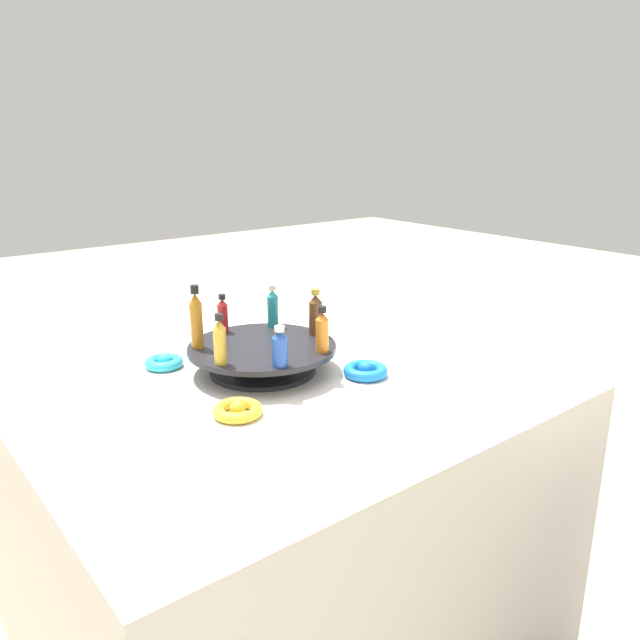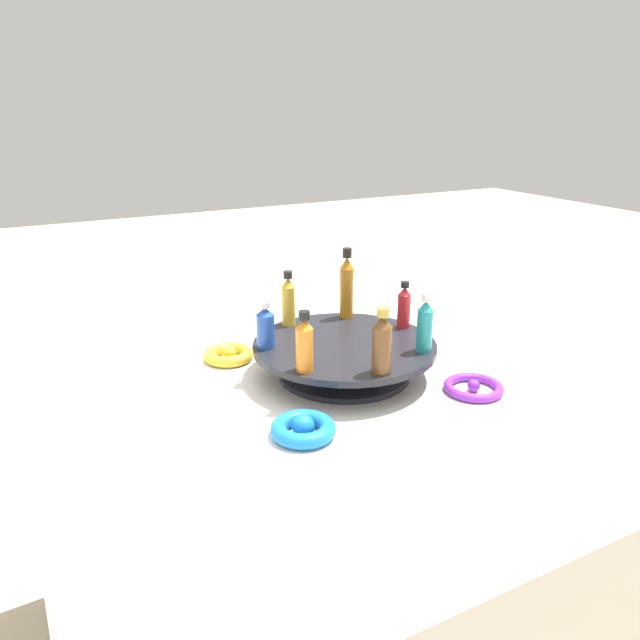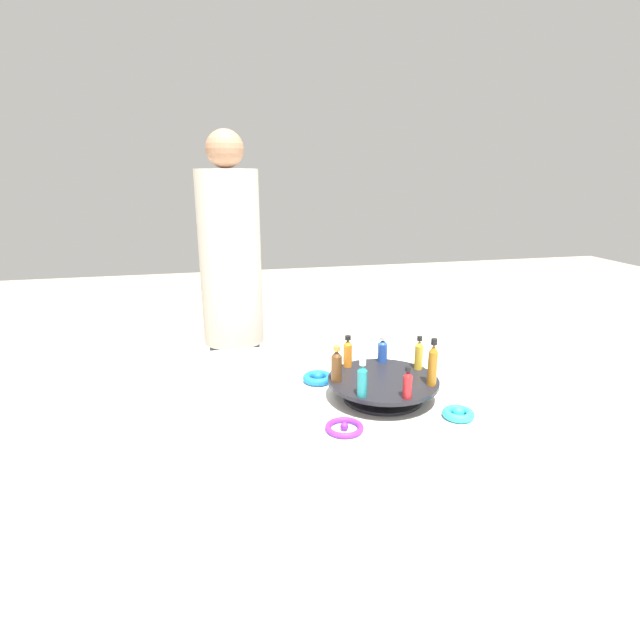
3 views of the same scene
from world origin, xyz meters
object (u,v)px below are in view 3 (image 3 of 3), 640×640
object	(u,v)px
bottle_blue	(383,350)
bottle_orange	(348,352)
bottle_teal	(362,380)
bottle_amber	(433,364)
ribbon_bow_teal	(458,413)
ribbon_bow_blue	(318,378)
bottle_red	(408,384)
ribbon_bow_gold	(412,370)
display_stand	(383,386)
bottle_gold	(419,354)
bottle_brown	(337,365)
person_figure	(233,312)
ribbon_bow_purple	(344,427)

from	to	relation	value
bottle_blue	bottle_orange	size ratio (longest dim) A/B	0.84
bottle_teal	bottle_amber	world-z (taller)	bottle_amber
ribbon_bow_teal	ribbon_bow_blue	world-z (taller)	ribbon_bow_blue
bottle_red	ribbon_bow_gold	distance (m)	0.35
display_stand	ribbon_bow_gold	size ratio (longest dim) A/B	3.46
bottle_blue	display_stand	bearing A→B (deg)	-108.61
bottle_gold	ribbon_bow_blue	size ratio (longest dim) A/B	1.08
bottle_brown	person_figure	world-z (taller)	person_figure
person_figure	bottle_gold	bearing A→B (deg)	8.42
person_figure	bottle_red	bearing A→B (deg)	-2.25
bottle_red	ribbon_bow_gold	size ratio (longest dim) A/B	0.95
ribbon_bow_teal	person_figure	world-z (taller)	person_figure
bottle_gold	ribbon_bow_gold	bearing A→B (deg)	74.35
bottle_gold	ribbon_bow_teal	world-z (taller)	bottle_gold
bottle_orange	bottle_teal	size ratio (longest dim) A/B	0.97
ribbon_bow_gold	display_stand	bearing A→B (deg)	-135.41
ribbon_bow_teal	bottle_teal	bearing A→B (deg)	166.29
display_stand	ribbon_bow_purple	size ratio (longest dim) A/B	3.23
bottle_teal	bottle_red	size ratio (longest dim) A/B	1.15
ribbon_bow_blue	ribbon_bow_purple	distance (m)	0.33
bottle_blue	person_figure	distance (m)	0.86
bottle_blue	bottle_teal	distance (m)	0.28
bottle_gold	bottle_brown	bearing A→B (deg)	-172.89
bottle_brown	bottle_amber	xyz separation A→B (m)	(0.27, -0.09, 0.01)
bottle_teal	person_figure	world-z (taller)	person_figure
bottle_orange	person_figure	size ratio (longest dim) A/B	0.07
bottle_teal	ribbon_bow_blue	size ratio (longest dim) A/B	1.06
ribbon_bow_purple	bottle_gold	bearing A→B (deg)	35.30
bottle_brown	person_figure	xyz separation A→B (m)	(-0.25, 0.85, -0.05)
bottle_orange	ribbon_bow_gold	world-z (taller)	bottle_orange
bottle_amber	ribbon_bow_teal	distance (m)	0.16
bottle_amber	bottle_orange	bearing A→B (deg)	135.68
bottle_blue	bottle_amber	world-z (taller)	bottle_amber
bottle_brown	ribbon_bow_purple	distance (m)	0.21
bottle_brown	bottle_red	distance (m)	0.22
bottle_teal	person_figure	size ratio (longest dim) A/B	0.07
bottle_brown	ribbon_bow_purple	bearing A→B (deg)	-97.81
bottle_amber	ribbon_bow_teal	bearing A→B (deg)	-65.27
bottle_teal	bottle_gold	bearing A→B (deg)	32.82
bottle_orange	bottle_red	world-z (taller)	bottle_orange
bottle_blue	ribbon_bow_blue	size ratio (longest dim) A/B	0.86
display_stand	ribbon_bow_blue	world-z (taller)	display_stand
ribbon_bow_purple	bottle_orange	bearing A→B (deg)	72.58
ribbon_bow_gold	ribbon_bow_purple	bearing A→B (deg)	-135.41
person_figure	ribbon_bow_purple	bearing A→B (deg)	-12.03
ribbon_bow_purple	person_figure	size ratio (longest dim) A/B	0.07
bottle_red	person_figure	distance (m)	1.09
bottle_orange	person_figure	distance (m)	0.81
bottle_blue	ribbon_bow_blue	bearing A→B (deg)	171.53
bottle_teal	ribbon_bow_gold	xyz separation A→B (m)	(0.27, 0.27, -0.10)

